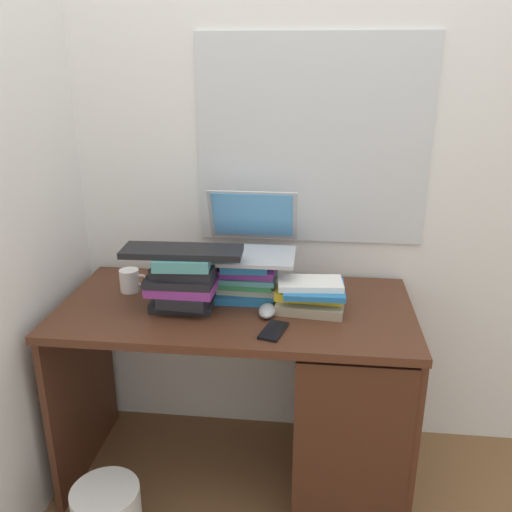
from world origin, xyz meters
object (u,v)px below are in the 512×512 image
laptop (250,238)px  mug (130,280)px  keyboard (182,251)px  computer_mouse (267,311)px  book_stack_tall (246,278)px  cell_phone (274,331)px  book_stack_keyboard_riser (183,282)px  book_stack_side (311,295)px  desk (321,394)px

laptop → mug: laptop is taller
keyboard → computer_mouse: keyboard is taller
book_stack_tall → cell_phone: bearing=-65.0°
book_stack_keyboard_riser → book_stack_side: size_ratio=0.94×
mug → cell_phone: mug is taller
computer_mouse → cell_phone: bearing=-75.1°
cell_phone → laptop: bearing=124.0°
book_stack_tall → mug: size_ratio=2.23×
laptop → book_stack_keyboard_riser: bearing=-137.6°
mug → computer_mouse: bearing=-15.8°
laptop → mug: (-0.46, -0.06, -0.17)m
computer_mouse → laptop: bearing=111.9°
desk → book_stack_side: size_ratio=5.00×
book_stack_tall → book_stack_side: bearing=-15.9°
laptop → computer_mouse: 0.30m
desk → cell_phone: bearing=-134.5°
keyboard → book_stack_tall: bearing=29.6°
book_stack_tall → mug: (-0.45, 0.01, -0.03)m
computer_mouse → keyboard: bearing=176.0°
desk → computer_mouse: bearing=-166.2°
book_stack_keyboard_riser → computer_mouse: (0.30, -0.02, -0.09)m
book_stack_tall → book_stack_side: book_stack_tall is taller
book_stack_keyboard_riser → cell_phone: book_stack_keyboard_riser is taller
book_stack_tall → book_stack_side: (0.25, -0.07, -0.03)m
computer_mouse → book_stack_tall: bearing=122.2°
book_stack_tall → laptop: laptop is taller
computer_mouse → cell_phone: 0.13m
book_stack_tall → book_stack_keyboard_riser: (-0.21, -0.13, 0.03)m
book_stack_side → mug: 0.70m
cell_phone → desk: bearing=60.0°
desk → keyboard: keyboard is taller
laptop → mug: bearing=-172.6°
book_stack_tall → computer_mouse: bearing=-57.8°
book_stack_side → cell_phone: size_ratio=1.90×
mug → book_stack_keyboard_riser: bearing=-29.1°
computer_mouse → mug: 0.57m
book_stack_tall → laptop: (0.01, 0.07, 0.14)m
book_stack_tall → keyboard: (-0.21, -0.13, 0.14)m
laptop → keyboard: (-0.21, -0.19, 0.01)m
computer_mouse → cell_phone: computer_mouse is taller
computer_mouse → cell_phone: size_ratio=0.76×
desk → book_stack_side: book_stack_side is taller
laptop → computer_mouse: size_ratio=3.34×
book_stack_tall → book_stack_side: 0.26m
book_stack_tall → laptop: bearing=83.8°
desk → laptop: (-0.29, 0.17, 0.56)m
desk → keyboard: (-0.50, -0.03, 0.57)m
mug → cell_phone: (0.58, -0.28, -0.04)m
book_stack_tall → keyboard: bearing=-148.3°
desk → mug: size_ratio=11.61×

